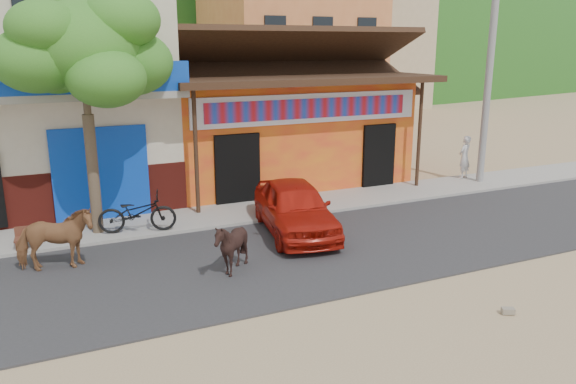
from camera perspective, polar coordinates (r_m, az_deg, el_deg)
name	(u,v)px	position (r m, az deg, el deg)	size (l,w,h in m)	color
ground	(375,293)	(11.43, 8.82, -10.06)	(120.00, 120.00, 0.00)	#9E825B
road	(317,251)	(13.41, 2.98, -5.97)	(60.00, 5.00, 0.04)	#28282B
sidewalk	(262,210)	(16.41, -2.63, -1.88)	(60.00, 2.00, 0.12)	gray
dance_club	(272,129)	(20.40, -1.65, 6.43)	(8.00, 6.00, 3.60)	orange
cafe_building	(41,88)	(18.66, -23.78, 9.68)	(7.00, 6.00, 7.00)	beige
apartment_front	(288,23)	(35.83, 0.01, 16.79)	(9.00, 9.00, 12.00)	#CC723F
apartment_rear	(362,41)	(45.36, 7.50, 14.99)	(8.00, 8.00, 10.00)	tan
tree	(88,114)	(14.56, -19.68, 7.44)	(3.00, 3.00, 6.00)	#2D721E
utility_pole	(490,64)	(20.25, 19.82, 12.12)	(0.24, 0.24, 8.00)	gray
cow_tan	(55,240)	(13.02, -22.60, -4.49)	(0.74, 1.62, 1.37)	#94623B
cow_dark	(231,247)	(11.94, -5.78, -5.55)	(0.96, 1.08, 1.19)	black
red_car	(295,207)	(14.38, 0.70, -1.56)	(1.60, 3.98, 1.36)	#AD170C
scooter	(137,213)	(14.74, -15.07, -2.04)	(0.67, 1.93, 1.02)	black
pedestrian	(464,157)	(20.92, 17.49, 3.40)	(0.55, 0.36, 1.52)	silver
cafe_chair_left	(23,230)	(14.54, -25.33, -3.48)	(0.42, 0.42, 0.89)	#51271B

